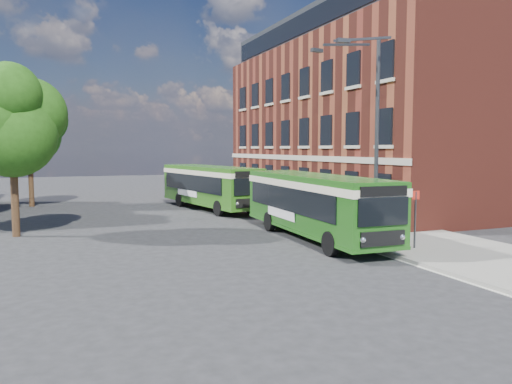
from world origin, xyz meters
name	(u,v)px	position (x,y,z in m)	size (l,w,h in m)	color
ground	(251,243)	(0.00, 0.00, 0.00)	(120.00, 120.00, 0.00)	#252628
pavement	(306,213)	(7.00, 8.00, 0.07)	(6.00, 48.00, 0.15)	gray
kerb_line	(263,216)	(3.95, 8.00, 0.01)	(0.12, 48.00, 0.01)	beige
brick_office	(364,113)	(14.00, 12.00, 6.97)	(12.10, 26.00, 14.20)	maroon
street_lamp	(370,136)	(4.84, -2.00, 4.79)	(2.96, 2.38, 9.00)	#323437
bus_stop_sign	(415,216)	(5.60, -4.20, 1.51)	(0.35, 0.08, 2.52)	#323437
bus_front	(314,200)	(3.20, 0.01, 1.83)	(2.93, 11.32, 3.02)	#1E5715
bus_rear	(210,183)	(1.97, 12.90, 1.83)	(4.33, 11.15, 3.02)	#2B6418
pedestrian_a	(362,221)	(4.80, -1.59, 0.99)	(0.61, 0.40, 1.67)	black
pedestrian_b	(393,227)	(4.97, -3.59, 0.96)	(0.79, 0.62, 1.63)	black
tree_left	(13,121)	(-9.86, 5.88, 5.57)	(4.87, 4.63, 8.22)	#382514
tree_right	(30,125)	(-9.64, 19.26, 5.95)	(5.19, 4.94, 8.77)	#382514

